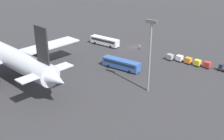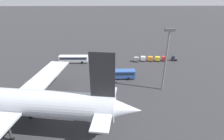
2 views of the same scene
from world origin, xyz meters
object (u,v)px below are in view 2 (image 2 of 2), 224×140
at_px(cargo_cart_grey, 136,59).
at_px(cargo_cart_white, 143,58).
at_px(cargo_cart_red, 164,58).
at_px(shuttle_bus_near, 74,58).
at_px(worker_person, 105,57).
at_px(shuttle_bus_far, 117,74).
at_px(cargo_cart_orange, 150,59).
at_px(airplane, 8,102).
at_px(cargo_cart_yellow, 157,59).
at_px(baggage_tug, 174,59).

bearing_deg(cargo_cart_grey, cargo_cart_white, -167.50).
distance_m(cargo_cart_red, cargo_cart_white, 9.17).
distance_m(shuttle_bus_near, worker_person, 13.68).
bearing_deg(shuttle_bus_far, cargo_cart_orange, -134.13).
bearing_deg(airplane, shuttle_bus_near, -91.12).
distance_m(shuttle_bus_far, cargo_cart_white, 20.20).
distance_m(cargo_cart_red, cargo_cart_orange, 6.11).
bearing_deg(cargo_cart_grey, worker_person, -14.69).
xyz_separation_m(shuttle_bus_far, cargo_cart_white, (-12.06, -16.19, -0.66)).
bearing_deg(shuttle_bus_far, cargo_cart_grey, -120.89).
bearing_deg(cargo_cart_red, cargo_cart_grey, 2.42).
bearing_deg(cargo_cart_yellow, shuttle_bus_near, 0.82).
relative_size(shuttle_bus_far, cargo_cart_white, 5.50).
bearing_deg(cargo_cart_yellow, worker_person, -8.23).
distance_m(airplane, cargo_cart_orange, 55.88).
distance_m(cargo_cart_white, cargo_cart_grey, 3.13).
distance_m(shuttle_bus_far, worker_person, 19.66).
xyz_separation_m(baggage_tug, cargo_cart_red, (4.29, 0.46, 0.25)).
relative_size(worker_person, cargo_cart_orange, 0.78).
distance_m(shuttle_bus_near, cargo_cart_grey, 26.73).
distance_m(shuttle_bus_far, cargo_cart_grey, 17.95).
height_order(airplane, cargo_cart_red, airplane).
height_order(cargo_cart_white, cargo_cart_grey, same).
xyz_separation_m(airplane, cargo_cart_white, (-35.98, -39.75, -5.78)).
height_order(baggage_tug, worker_person, baggage_tug).
bearing_deg(worker_person, cargo_cart_white, 170.16).
distance_m(baggage_tug, cargo_cart_red, 4.32).
bearing_deg(cargo_cart_orange, shuttle_bus_far, 46.64).
height_order(worker_person, cargo_cart_grey, cargo_cart_grey).
bearing_deg(shuttle_bus_near, cargo_cart_grey, -178.29).
relative_size(airplane, cargo_cart_red, 24.89).
xyz_separation_m(cargo_cart_orange, cargo_cart_grey, (6.11, 0.49, 0.00)).
distance_m(shuttle_bus_far, baggage_tug, 30.40).
relative_size(cargo_cart_white, cargo_cart_grey, 1.00).
height_order(shuttle_bus_far, cargo_cart_white, shuttle_bus_far).
relative_size(cargo_cart_red, cargo_cart_white, 1.00).
distance_m(worker_person, cargo_cart_white, 16.92).
relative_size(shuttle_bus_far, cargo_cart_grey, 5.50).
bearing_deg(cargo_cart_red, worker_person, -6.73).
bearing_deg(cargo_cart_grey, cargo_cart_yellow, -178.30).
relative_size(shuttle_bus_near, cargo_cart_orange, 5.41).
bearing_deg(shuttle_bus_far, cargo_cart_white, -127.44).
bearing_deg(cargo_cart_red, cargo_cart_white, -1.00).
xyz_separation_m(shuttle_bus_near, cargo_cart_yellow, (-35.89, -0.52, -0.63)).
relative_size(shuttle_bus_near, cargo_cart_white, 5.41).
bearing_deg(cargo_cart_orange, cargo_cart_red, -179.75).
relative_size(shuttle_bus_near, cargo_cart_yellow, 5.41).
xyz_separation_m(baggage_tug, cargo_cart_yellow, (7.35, 0.71, 0.25)).
relative_size(cargo_cart_red, cargo_cart_grey, 1.00).
height_order(baggage_tug, cargo_cart_grey, baggage_tug).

